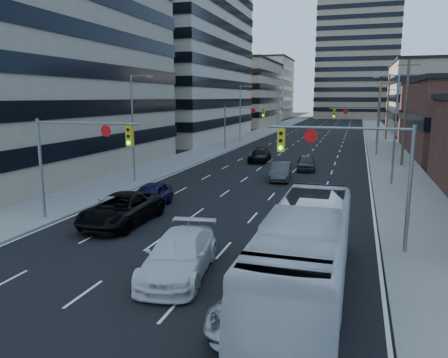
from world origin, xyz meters
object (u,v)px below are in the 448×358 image
silver_suv (264,300)px  transit_bus (306,253)px  sedan_blue (151,196)px  white_van (179,255)px  black_pickup (122,209)px

silver_suv → transit_bus: (1.04, 2.27, 0.92)m
silver_suv → sedan_blue: sedan_blue is taller
white_van → black_pickup: bearing=128.4°
black_pickup → sedan_blue: bearing=91.6°
sedan_blue → white_van: bearing=-63.6°
black_pickup → white_van: (6.01, -5.80, -0.02)m
black_pickup → transit_bus: transit_bus is taller
white_van → silver_suv: bearing=-40.9°
white_van → sedan_blue: (-6.11, 9.69, -0.04)m
transit_bus → white_van: bearing=175.4°
black_pickup → silver_suv: size_ratio=1.19×
white_van → transit_bus: size_ratio=0.49×
black_pickup → transit_bus: size_ratio=0.53×
white_van → transit_bus: 5.22m
sedan_blue → black_pickup: bearing=-94.5°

